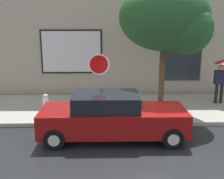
# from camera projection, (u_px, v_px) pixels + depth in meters

# --- Properties ---
(ground_plane) EXTENTS (60.00, 60.00, 0.00)m
(ground_plane) POSITION_uv_depth(u_px,v_px,m) (147.00, 138.00, 9.17)
(ground_plane) COLOR black
(sidewalk) EXTENTS (20.00, 4.00, 0.15)m
(sidewalk) POSITION_uv_depth(u_px,v_px,m) (137.00, 108.00, 12.07)
(sidewalk) COLOR #A3A099
(sidewalk) RESTS_ON ground
(building_facade) EXTENTS (20.00, 0.67, 7.00)m
(building_facade) POSITION_uv_depth(u_px,v_px,m) (133.00, 26.00, 13.67)
(building_facade) COLOR #B2A893
(building_facade) RESTS_ON ground
(parked_car) EXTENTS (4.64, 1.80, 1.51)m
(parked_car) POSITION_uv_depth(u_px,v_px,m) (112.00, 117.00, 8.96)
(parked_car) COLOR maroon
(parked_car) RESTS_ON ground
(fire_hydrant) EXTENTS (0.30, 0.44, 0.78)m
(fire_hydrant) POSITION_uv_depth(u_px,v_px,m) (46.00, 104.00, 11.10)
(fire_hydrant) COLOR white
(fire_hydrant) RESTS_ON sidewalk
(street_tree) EXTENTS (3.42, 2.91, 5.03)m
(street_tree) POSITION_uv_depth(u_px,v_px,m) (169.00, 20.00, 10.38)
(street_tree) COLOR #4C3823
(street_tree) RESTS_ON sidewalk
(stop_sign) EXTENTS (0.76, 0.10, 2.46)m
(stop_sign) POSITION_uv_depth(u_px,v_px,m) (99.00, 74.00, 10.06)
(stop_sign) COLOR gray
(stop_sign) RESTS_ON sidewalk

